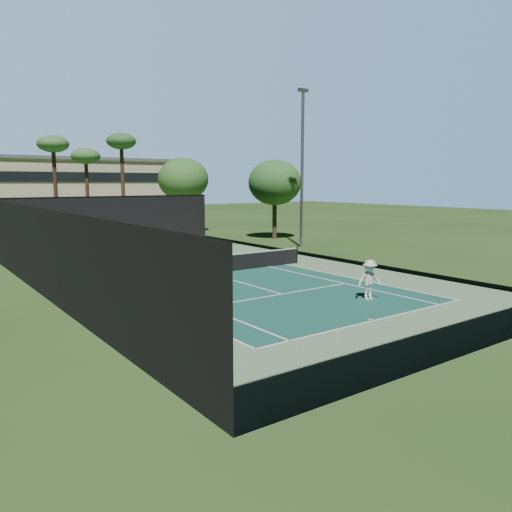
{
  "coord_description": "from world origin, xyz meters",
  "views": [
    {
      "loc": [
        -14.16,
        -23.86,
        5.11
      ],
      "look_at": [
        1.0,
        -3.0,
        1.3
      ],
      "focal_mm": 35.0,
      "sensor_mm": 36.0,
      "label": 1
    }
  ],
  "objects_px": {
    "park_bench": "(94,240)",
    "tennis_ball_b": "(146,267)",
    "tennis_ball_a": "(337,338)",
    "trash_bin": "(111,240)",
    "player": "(369,280)",
    "tennis_ball_d": "(116,267)",
    "tennis_ball_c": "(195,263)",
    "tennis_net": "(210,264)"
  },
  "relations": [
    {
      "from": "park_bench",
      "to": "tennis_ball_b",
      "type": "bearing_deg",
      "value": -93.04
    },
    {
      "from": "tennis_ball_a",
      "to": "trash_bin",
      "type": "xyz_separation_m",
      "value": [
        2.53,
        27.97,
        0.45
      ]
    },
    {
      "from": "tennis_ball_a",
      "to": "player",
      "type": "bearing_deg",
      "value": 31.84
    },
    {
      "from": "tennis_ball_b",
      "to": "tennis_ball_d",
      "type": "height_order",
      "value": "tennis_ball_d"
    },
    {
      "from": "tennis_ball_a",
      "to": "tennis_ball_c",
      "type": "distance_m",
      "value": 16.74
    },
    {
      "from": "player",
      "to": "tennis_ball_a",
      "type": "xyz_separation_m",
      "value": [
        -5.18,
        -3.22,
        -0.85
      ]
    },
    {
      "from": "tennis_ball_d",
      "to": "trash_bin",
      "type": "height_order",
      "value": "trash_bin"
    },
    {
      "from": "tennis_ball_c",
      "to": "tennis_ball_b",
      "type": "bearing_deg",
      "value": 168.26
    },
    {
      "from": "trash_bin",
      "to": "tennis_ball_d",
      "type": "bearing_deg",
      "value": -108.5
    },
    {
      "from": "tennis_ball_a",
      "to": "park_bench",
      "type": "distance_m",
      "value": 28.33
    },
    {
      "from": "tennis_ball_b",
      "to": "trash_bin",
      "type": "distance_m",
      "value": 11.18
    },
    {
      "from": "player",
      "to": "tennis_ball_d",
      "type": "height_order",
      "value": "player"
    },
    {
      "from": "tennis_net",
      "to": "tennis_ball_b",
      "type": "distance_m",
      "value": 4.77
    },
    {
      "from": "tennis_net",
      "to": "tennis_ball_c",
      "type": "bearing_deg",
      "value": 73.54
    },
    {
      "from": "player",
      "to": "tennis_ball_d",
      "type": "bearing_deg",
      "value": 130.51
    },
    {
      "from": "trash_bin",
      "to": "player",
      "type": "bearing_deg",
      "value": -83.89
    },
    {
      "from": "tennis_ball_a",
      "to": "tennis_ball_b",
      "type": "relative_size",
      "value": 0.94
    },
    {
      "from": "tennis_ball_c",
      "to": "trash_bin",
      "type": "bearing_deg",
      "value": 96.1
    },
    {
      "from": "tennis_net",
      "to": "tennis_ball_a",
      "type": "relative_size",
      "value": 207.52
    },
    {
      "from": "tennis_ball_a",
      "to": "tennis_ball_b",
      "type": "bearing_deg",
      "value": 87.59
    },
    {
      "from": "tennis_net",
      "to": "park_bench",
      "type": "height_order",
      "value": "tennis_net"
    },
    {
      "from": "tennis_ball_d",
      "to": "tennis_ball_b",
      "type": "bearing_deg",
      "value": -31.58
    },
    {
      "from": "tennis_ball_c",
      "to": "trash_bin",
      "type": "xyz_separation_m",
      "value": [
        -1.25,
        11.66,
        0.45
      ]
    },
    {
      "from": "player",
      "to": "tennis_ball_c",
      "type": "relative_size",
      "value": 28.43
    },
    {
      "from": "player",
      "to": "tennis_ball_b",
      "type": "distance_m",
      "value": 14.46
    },
    {
      "from": "tennis_ball_a",
      "to": "park_bench",
      "type": "height_order",
      "value": "park_bench"
    },
    {
      "from": "player",
      "to": "tennis_net",
      "type": "bearing_deg",
      "value": 123.01
    },
    {
      "from": "player",
      "to": "park_bench",
      "type": "bearing_deg",
      "value": 116.97
    },
    {
      "from": "player",
      "to": "tennis_ball_b",
      "type": "height_order",
      "value": "player"
    },
    {
      "from": "tennis_ball_a",
      "to": "park_bench",
      "type": "bearing_deg",
      "value": 87.34
    },
    {
      "from": "player",
      "to": "park_bench",
      "type": "relative_size",
      "value": 1.18
    },
    {
      "from": "tennis_ball_d",
      "to": "tennis_net",
      "type": "bearing_deg",
      "value": -56.11
    },
    {
      "from": "tennis_ball_c",
      "to": "tennis_ball_d",
      "type": "height_order",
      "value": "tennis_ball_d"
    },
    {
      "from": "tennis_ball_b",
      "to": "tennis_net",
      "type": "bearing_deg",
      "value": -65.29
    },
    {
      "from": "tennis_ball_c",
      "to": "park_bench",
      "type": "distance_m",
      "value": 12.25
    },
    {
      "from": "tennis_ball_d",
      "to": "park_bench",
      "type": "relative_size",
      "value": 0.05
    },
    {
      "from": "tennis_ball_c",
      "to": "tennis_net",
      "type": "bearing_deg",
      "value": -106.46
    },
    {
      "from": "tennis_ball_c",
      "to": "tennis_ball_d",
      "type": "xyz_separation_m",
      "value": [
        -4.62,
        1.59,
        0.0
      ]
    },
    {
      "from": "player",
      "to": "tennis_ball_c",
      "type": "bearing_deg",
      "value": 114.34
    },
    {
      "from": "tennis_ball_b",
      "to": "tennis_ball_c",
      "type": "bearing_deg",
      "value": -11.74
    },
    {
      "from": "park_bench",
      "to": "tennis_ball_a",
      "type": "bearing_deg",
      "value": -92.66
    },
    {
      "from": "tennis_ball_c",
      "to": "park_bench",
      "type": "height_order",
      "value": "park_bench"
    }
  ]
}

